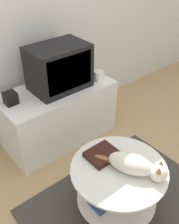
% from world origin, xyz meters
% --- Properties ---
extents(ground_plane, '(12.00, 12.00, 0.00)m').
position_xyz_m(ground_plane, '(0.00, 0.00, 0.00)').
color(ground_plane, tan).
extents(wall_back, '(8.00, 0.05, 2.60)m').
position_xyz_m(wall_back, '(0.00, 1.36, 1.30)').
color(wall_back, silver).
rests_on(wall_back, ground_plane).
extents(rug, '(1.41, 1.01, 0.02)m').
position_xyz_m(rug, '(0.00, 0.00, 0.01)').
color(rug, '#3D3833').
rests_on(rug, ground_plane).
extents(tv_stand, '(1.08, 0.53, 0.57)m').
position_xyz_m(tv_stand, '(0.10, 1.01, 0.29)').
color(tv_stand, silver).
rests_on(tv_stand, ground_plane).
extents(tv, '(0.53, 0.36, 0.41)m').
position_xyz_m(tv, '(0.15, 1.01, 0.77)').
color(tv, black).
rests_on(tv, tv_stand).
extents(speaker, '(0.10, 0.10, 0.10)m').
position_xyz_m(speaker, '(-0.33, 1.05, 0.62)').
color(speaker, black).
rests_on(speaker, tv_stand).
extents(mug, '(0.10, 0.10, 0.10)m').
position_xyz_m(mug, '(0.51, 0.88, 0.62)').
color(mug, white).
rests_on(mug, tv_stand).
extents(coffee_table, '(0.68, 0.68, 0.42)m').
position_xyz_m(coffee_table, '(-0.05, 0.02, 0.28)').
color(coffee_table, '#B2B2B7').
rests_on(coffee_table, rug).
extents(dvd_box, '(0.22, 0.18, 0.04)m').
position_xyz_m(dvd_box, '(-0.06, 0.18, 0.46)').
color(dvd_box, black).
rests_on(dvd_box, coffee_table).
extents(cat, '(0.28, 0.47, 0.14)m').
position_xyz_m(cat, '(0.01, -0.07, 0.50)').
color(cat, silver).
rests_on(cat, coffee_table).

